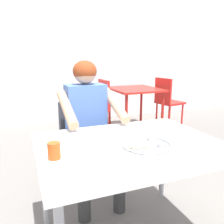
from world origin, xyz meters
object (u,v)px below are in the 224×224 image
at_px(chair_foreground, 83,138).
at_px(chair_red_right, 167,99).
at_px(table_foreground, 130,154).
at_px(diner_foreground, 89,119).
at_px(thali_tray, 147,144).
at_px(chair_red_left, 98,104).
at_px(table_background_red, 135,94).
at_px(drinking_cup, 54,150).

bearing_deg(chair_foreground, chair_red_right, 36.00).
distance_m(table_foreground, chair_foreground, 0.87).
height_order(chair_foreground, diner_foreground, diner_foreground).
height_order(table_foreground, diner_foreground, diner_foreground).
height_order(thali_tray, chair_red_left, chair_red_left).
distance_m(table_foreground, chair_red_right, 2.86).
relative_size(chair_red_left, chair_red_right, 1.01).
bearing_deg(table_background_red, table_foreground, -117.52).
relative_size(diner_foreground, chair_red_right, 1.37).
bearing_deg(chair_foreground, drinking_cup, -112.93).
bearing_deg(table_foreground, drinking_cup, -173.19).
bearing_deg(chair_foreground, table_background_red, 47.94).
relative_size(drinking_cup, chair_foreground, 0.11).
height_order(thali_tray, table_background_red, thali_tray).
relative_size(drinking_cup, chair_red_left, 0.10).
height_order(drinking_cup, chair_foreground, chair_foreground).
bearing_deg(drinking_cup, table_background_red, 54.48).
distance_m(drinking_cup, table_background_red, 2.85).
bearing_deg(chair_red_left, chair_red_right, 0.38).
distance_m(thali_tray, chair_red_right, 2.89).
bearing_deg(drinking_cup, table_foreground, 6.81).
bearing_deg(table_foreground, chair_foreground, 96.09).
bearing_deg(table_background_red, chair_red_right, -3.05).
bearing_deg(chair_foreground, table_foreground, -83.91).
height_order(drinking_cup, diner_foreground, diner_foreground).
bearing_deg(thali_tray, chair_red_left, 79.36).
height_order(table_foreground, thali_tray, thali_tray).
bearing_deg(chair_foreground, chair_red_left, 66.39).
relative_size(thali_tray, chair_red_right, 0.34).
bearing_deg(drinking_cup, chair_red_left, 66.66).
relative_size(thali_tray, diner_foreground, 0.25).
bearing_deg(diner_foreground, thali_tray, -77.38).
distance_m(drinking_cup, chair_red_right, 3.23).
bearing_deg(drinking_cup, diner_foreground, 60.59).
relative_size(table_foreground, chair_red_left, 1.27).
relative_size(table_foreground, thali_tray, 3.79).
xyz_separation_m(drinking_cup, table_background_red, (1.65, 2.31, -0.13)).
bearing_deg(drinking_cup, thali_tray, -2.50).
height_order(diner_foreground, chair_red_right, diner_foreground).
xyz_separation_m(diner_foreground, table_background_red, (1.26, 1.62, -0.09)).
height_order(table_foreground, chair_foreground, chair_foreground).
bearing_deg(table_background_red, chair_red_left, -176.45).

